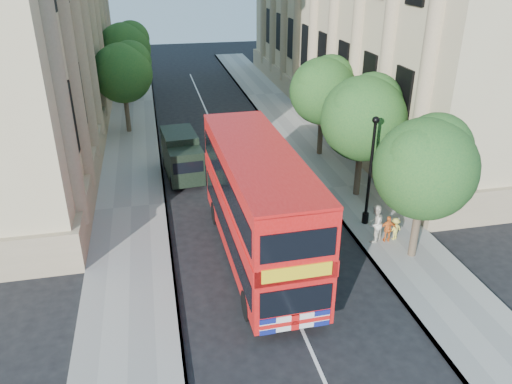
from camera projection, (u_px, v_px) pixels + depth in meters
ground at (299, 323)px, 17.22m from camera, size 120.00×120.00×0.00m
pavement_right at (348, 187)px, 27.10m from camera, size 3.50×80.00×0.12m
pavement_left at (131, 208)px, 24.91m from camera, size 3.50×80.00×0.12m
tree_right_near at (426, 163)px, 19.17m from camera, size 4.00×4.00×6.08m
tree_right_mid at (364, 114)px, 24.37m from camera, size 4.20×4.20×6.37m
tree_right_far at (324, 87)px, 29.71m from camera, size 4.00×4.00×6.15m
tree_left_far at (123, 70)px, 33.57m from camera, size 4.00×4.00×6.30m
tree_left_back at (125, 46)px, 40.51m from camera, size 4.20×4.20×6.65m
lamp_post at (370, 176)px, 22.37m from camera, size 0.32×0.32×5.16m
double_decker_bus at (258, 203)px, 19.77m from camera, size 2.94×10.29×4.72m
box_van at (182, 157)px, 27.94m from camera, size 2.13×4.50×2.50m
police_constable at (315, 301)px, 16.85m from camera, size 0.75×0.56×1.85m
woman_pedestrian at (375, 224)px, 21.55m from camera, size 1.07×1.05×1.74m
child_a at (388, 229)px, 21.63m from camera, size 0.76×0.43×1.23m
child_b at (395, 229)px, 21.86m from camera, size 0.75×0.56×1.03m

